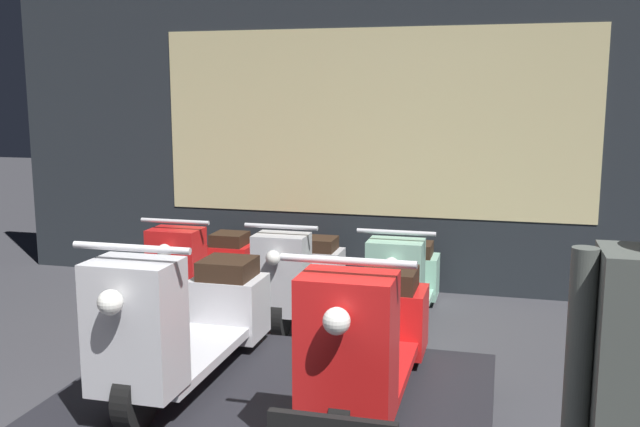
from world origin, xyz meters
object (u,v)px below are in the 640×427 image
at_px(scooter_display_right, 370,337).
at_px(scooter_backrow_0, 205,269).
at_px(scooter_backrow_2, 405,282).
at_px(scooter_backrow_1, 301,275).
at_px(scooter_display_left, 187,321).

distance_m(scooter_display_right, scooter_backrow_0, 2.88).
bearing_deg(scooter_display_right, scooter_backrow_2, 93.33).
bearing_deg(scooter_display_right, scooter_backrow_0, 130.15).
relative_size(scooter_backrow_1, scooter_backrow_2, 1.00).
bearing_deg(scooter_backrow_2, scooter_display_right, -86.67).
xyz_separation_m(scooter_display_left, scooter_display_right, (0.98, 0.00, 0.00)).
distance_m(scooter_backrow_1, scooter_backrow_2, 0.86).
height_order(scooter_display_left, scooter_backrow_0, scooter_display_left).
distance_m(scooter_display_left, scooter_backrow_1, 2.21).
relative_size(scooter_backrow_0, scooter_backrow_1, 1.00).
bearing_deg(scooter_backrow_2, scooter_display_left, -111.21).
distance_m(scooter_backrow_0, scooter_backrow_2, 1.72).
bearing_deg(scooter_display_left, scooter_backrow_2, 68.79).
bearing_deg(scooter_backrow_0, scooter_display_left, -68.33).
height_order(scooter_display_right, scooter_backrow_1, scooter_display_right).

